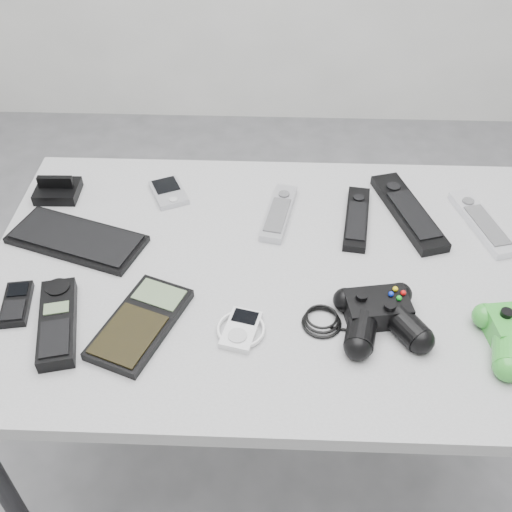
{
  "coord_description": "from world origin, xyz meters",
  "views": [
    {
      "loc": [
        -0.08,
        -0.88,
        1.49
      ],
      "look_at": [
        -0.11,
        -0.07,
        0.75
      ],
      "focal_mm": 42.0,
      "sensor_mm": 36.0,
      "label": 1
    }
  ],
  "objects_px": {
    "remote_silver_a": "(279,212)",
    "controller_black": "(380,314)",
    "pda_keyboard": "(77,239)",
    "mp3_player": "(241,329)",
    "cordless_handset": "(57,322)",
    "pda": "(169,192)",
    "mobile_phone": "(16,303)",
    "remote_silver_b": "(482,222)",
    "remote_black_a": "(357,218)",
    "desk": "(279,292)",
    "calculator": "(140,323)",
    "remote_black_b": "(408,211)"
  },
  "relations": [
    {
      "from": "remote_silver_a",
      "to": "controller_black",
      "type": "height_order",
      "value": "controller_black"
    },
    {
      "from": "pda_keyboard",
      "to": "remote_silver_a",
      "type": "distance_m",
      "value": 0.4
    },
    {
      "from": "mp3_player",
      "to": "cordless_handset",
      "type": "bearing_deg",
      "value": -166.12
    },
    {
      "from": "controller_black",
      "to": "pda",
      "type": "bearing_deg",
      "value": 129.93
    },
    {
      "from": "pda_keyboard",
      "to": "mobile_phone",
      "type": "height_order",
      "value": "same"
    },
    {
      "from": "controller_black",
      "to": "remote_silver_b",
      "type": "bearing_deg",
      "value": 39.09
    },
    {
      "from": "remote_black_a",
      "to": "pda",
      "type": "bearing_deg",
      "value": 177.34
    },
    {
      "from": "desk",
      "to": "calculator",
      "type": "xyz_separation_m",
      "value": [
        -0.23,
        -0.15,
        0.07
      ]
    },
    {
      "from": "mobile_phone",
      "to": "desk",
      "type": "bearing_deg",
      "value": 4.45
    },
    {
      "from": "remote_silver_b",
      "to": "cordless_handset",
      "type": "bearing_deg",
      "value": -174.32
    },
    {
      "from": "mp3_player",
      "to": "controller_black",
      "type": "xyz_separation_m",
      "value": [
        0.23,
        0.03,
        0.02
      ]
    },
    {
      "from": "calculator",
      "to": "mp3_player",
      "type": "bearing_deg",
      "value": 19.34
    },
    {
      "from": "remote_black_b",
      "to": "remote_silver_b",
      "type": "height_order",
      "value": "remote_black_b"
    },
    {
      "from": "calculator",
      "to": "remote_silver_b",
      "type": "bearing_deg",
      "value": 45.67
    },
    {
      "from": "desk",
      "to": "mobile_phone",
      "type": "distance_m",
      "value": 0.47
    },
    {
      "from": "desk",
      "to": "remote_silver_a",
      "type": "xyz_separation_m",
      "value": [
        -0.0,
        0.15,
        0.07
      ]
    },
    {
      "from": "remote_silver_b",
      "to": "remote_silver_a",
      "type": "bearing_deg",
      "value": 162.35
    },
    {
      "from": "desk",
      "to": "remote_silver_b",
      "type": "height_order",
      "value": "remote_silver_b"
    },
    {
      "from": "desk",
      "to": "remote_black_a",
      "type": "height_order",
      "value": "remote_black_a"
    },
    {
      "from": "remote_silver_a",
      "to": "mobile_phone",
      "type": "height_order",
      "value": "remote_silver_a"
    },
    {
      "from": "remote_silver_a",
      "to": "calculator",
      "type": "xyz_separation_m",
      "value": [
        -0.23,
        -0.3,
        0.0
      ]
    },
    {
      "from": "remote_silver_a",
      "to": "cordless_handset",
      "type": "bearing_deg",
      "value": -128.6
    },
    {
      "from": "remote_silver_a",
      "to": "remote_black_a",
      "type": "bearing_deg",
      "value": 6.69
    },
    {
      "from": "remote_silver_b",
      "to": "pda",
      "type": "bearing_deg",
      "value": 157.64
    },
    {
      "from": "calculator",
      "to": "remote_silver_a",
      "type": "bearing_deg",
      "value": 74.32
    },
    {
      "from": "remote_silver_b",
      "to": "pda_keyboard",
      "type": "bearing_deg",
      "value": 170.33
    },
    {
      "from": "mobile_phone",
      "to": "cordless_handset",
      "type": "xyz_separation_m",
      "value": [
        0.08,
        -0.04,
        0.01
      ]
    },
    {
      "from": "remote_silver_a",
      "to": "calculator",
      "type": "relative_size",
      "value": 0.9
    },
    {
      "from": "remote_silver_a",
      "to": "cordless_handset",
      "type": "relative_size",
      "value": 0.96
    },
    {
      "from": "remote_black_a",
      "to": "mobile_phone",
      "type": "relative_size",
      "value": 1.95
    },
    {
      "from": "remote_black_b",
      "to": "calculator",
      "type": "relative_size",
      "value": 1.26
    },
    {
      "from": "remote_silver_b",
      "to": "cordless_handset",
      "type": "xyz_separation_m",
      "value": [
        -0.77,
        -0.29,
        0.0
      ]
    },
    {
      "from": "pda_keyboard",
      "to": "pda",
      "type": "height_order",
      "value": "same"
    },
    {
      "from": "desk",
      "to": "remote_silver_a",
      "type": "distance_m",
      "value": 0.17
    },
    {
      "from": "remote_silver_a",
      "to": "controller_black",
      "type": "distance_m",
      "value": 0.33
    },
    {
      "from": "desk",
      "to": "calculator",
      "type": "height_order",
      "value": "calculator"
    },
    {
      "from": "remote_black_a",
      "to": "remote_black_b",
      "type": "relative_size",
      "value": 0.78
    },
    {
      "from": "pda",
      "to": "remote_silver_b",
      "type": "bearing_deg",
      "value": -31.89
    },
    {
      "from": "pda_keyboard",
      "to": "remote_silver_b",
      "type": "height_order",
      "value": "remote_silver_b"
    },
    {
      "from": "remote_black_a",
      "to": "mp3_player",
      "type": "distance_m",
      "value": 0.37
    },
    {
      "from": "pda",
      "to": "remote_silver_b",
      "type": "relative_size",
      "value": 0.48
    },
    {
      "from": "pda_keyboard",
      "to": "calculator",
      "type": "distance_m",
      "value": 0.26
    },
    {
      "from": "remote_black_b",
      "to": "calculator",
      "type": "distance_m",
      "value": 0.58
    },
    {
      "from": "controller_black",
      "to": "desk",
      "type": "bearing_deg",
      "value": 132.7
    },
    {
      "from": "mobile_phone",
      "to": "controller_black",
      "type": "relative_size",
      "value": 0.39
    },
    {
      "from": "pda_keyboard",
      "to": "remote_black_b",
      "type": "xyz_separation_m",
      "value": [
        0.65,
        0.11,
        0.0
      ]
    },
    {
      "from": "remote_black_a",
      "to": "controller_black",
      "type": "height_order",
      "value": "controller_black"
    },
    {
      "from": "cordless_handset",
      "to": "calculator",
      "type": "bearing_deg",
      "value": -10.77
    },
    {
      "from": "mobile_phone",
      "to": "remote_silver_b",
      "type": "bearing_deg",
      "value": 6.75
    },
    {
      "from": "remote_silver_b",
      "to": "mp3_player",
      "type": "xyz_separation_m",
      "value": [
        -0.46,
        -0.29,
        -0.0
      ]
    }
  ]
}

